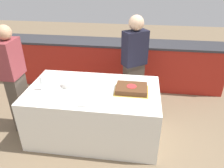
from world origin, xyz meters
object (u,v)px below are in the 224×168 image
at_px(person_cutting_cake, 134,64).
at_px(person_seated_left, 15,79).
at_px(cake, 131,89).
at_px(plate_stack, 70,83).
at_px(wine_glass, 42,81).

xyz_separation_m(person_cutting_cake, person_seated_left, (-1.63, -0.73, -0.02)).
distance_m(cake, plate_stack, 0.85).
xyz_separation_m(plate_stack, person_seated_left, (-0.78, -0.07, 0.04)).
xyz_separation_m(wine_glass, person_cutting_cake, (1.19, 0.83, -0.03)).
xyz_separation_m(cake, wine_glass, (-1.19, -0.13, 0.09)).
height_order(cake, wine_glass, wine_glass).
bearing_deg(person_cutting_cake, person_seated_left, -10.99).
height_order(cake, plate_stack, cake).
bearing_deg(person_seated_left, person_cutting_cake, -65.80).
bearing_deg(plate_stack, person_cutting_cake, 37.98).
bearing_deg(plate_stack, person_seated_left, -175.05).
relative_size(plate_stack, person_seated_left, 0.15).
distance_m(plate_stack, person_cutting_cake, 1.08).
bearing_deg(wine_glass, plate_stack, 26.57).
xyz_separation_m(plate_stack, person_cutting_cake, (0.85, 0.67, 0.07)).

